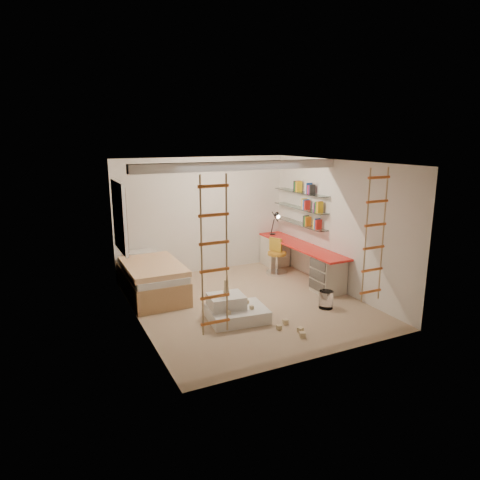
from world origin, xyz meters
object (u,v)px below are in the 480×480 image
play_platform (234,310)px  bed (152,278)px  desk (299,260)px  swivel_chair (277,261)px

play_platform → bed: bearing=118.1°
play_platform → desk: bearing=32.5°
swivel_chair → play_platform: size_ratio=0.79×
desk → play_platform: bearing=-147.5°
desk → swivel_chair: swivel_chair is taller
swivel_chair → play_platform: bearing=-135.8°
swivel_chair → play_platform: swivel_chair is taller
desk → swivel_chair: size_ratio=3.43×
bed → play_platform: size_ratio=1.93×
desk → play_platform: 2.67m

